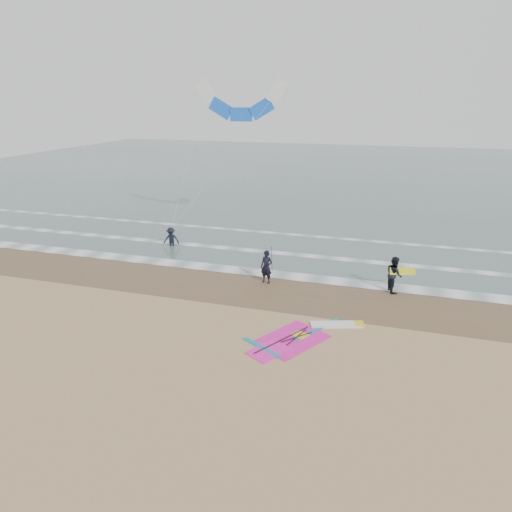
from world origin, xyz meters
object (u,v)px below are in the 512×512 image
(person_standing, at_px, (266,267))
(person_walking, at_px, (394,274))
(windsurf_rig, at_px, (305,336))
(person_wading, at_px, (171,235))
(surf_kite, at_px, (241,103))

(person_standing, height_order, person_walking, person_walking)
(windsurf_rig, relative_size, person_wading, 2.90)
(windsurf_rig, relative_size, surf_kite, 0.50)
(windsurf_rig, distance_m, person_walking, 7.12)
(windsurf_rig, relative_size, person_walking, 2.55)
(windsurf_rig, distance_m, person_standing, 6.28)
(person_wading, relative_size, surf_kite, 0.17)
(person_walking, bearing_deg, person_standing, 75.49)
(surf_kite, bearing_deg, person_wading, -125.88)
(person_standing, bearing_deg, person_wading, 163.98)
(person_walking, distance_m, surf_kite, 16.39)
(windsurf_rig, distance_m, person_wading, 14.89)
(windsurf_rig, xyz_separation_m, surf_kite, (-7.74, 14.57, 9.32))
(person_standing, bearing_deg, surf_kite, 128.77)
(person_standing, xyz_separation_m, person_walking, (6.73, 0.80, 0.03))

